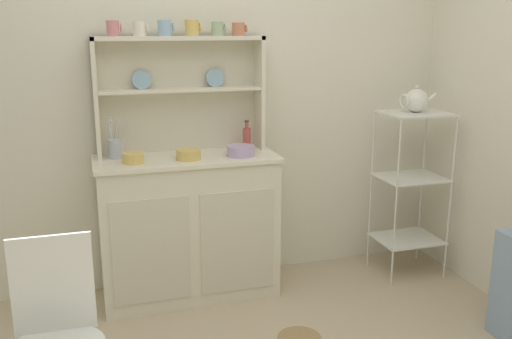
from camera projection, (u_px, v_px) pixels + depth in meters
The scene contains 17 objects.
wall_back at pixel (202, 86), 3.50m from camera, with size 3.84×0.05×2.50m, color silver.
hutch_cabinet at pixel (188, 225), 3.41m from camera, with size 1.06×0.45×0.87m.
hutch_shelf_unit at pixel (179, 85), 3.36m from camera, with size 0.99×0.18×0.68m.
bakers_rack at pixel (411, 176), 3.68m from camera, with size 0.41×0.34×1.08m.
wire_chair at pixel (55, 326), 2.13m from camera, with size 0.36×0.36×0.85m.
cup_rose_0 at pixel (113, 28), 3.14m from camera, with size 0.08×0.07×0.09m.
cup_cream_1 at pixel (139, 29), 3.18m from camera, with size 0.08×0.07×0.08m.
cup_sky_2 at pixel (165, 28), 3.22m from camera, with size 0.09×0.08×0.09m.
cup_gold_3 at pixel (192, 28), 3.26m from camera, with size 0.09×0.08×0.09m.
cup_sage_4 at pixel (218, 29), 3.31m from camera, with size 0.08×0.07×0.08m.
cup_terracotta_5 at pixel (239, 29), 3.35m from camera, with size 0.09×0.08×0.08m.
bowl_mixing_large at pixel (133, 158), 3.15m from camera, with size 0.12×0.12×0.06m, color #DBB760.
bowl_floral_medium at pixel (188, 154), 3.23m from camera, with size 0.14×0.14×0.06m, color #DBB760.
bowl_cream_small at pixel (241, 151), 3.32m from camera, with size 0.17×0.17×0.06m, color #B79ECC.
jam_bottle at pixel (247, 138), 3.48m from camera, with size 0.05×0.05×0.18m.
utensil_jar at pixel (116, 148), 3.25m from camera, with size 0.08×0.08×0.24m.
porcelain_teapot at pixel (416, 100), 3.56m from camera, with size 0.24×0.15×0.17m.
Camera 1 is at (-0.71, -1.84, 1.61)m, focal length 39.86 mm.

